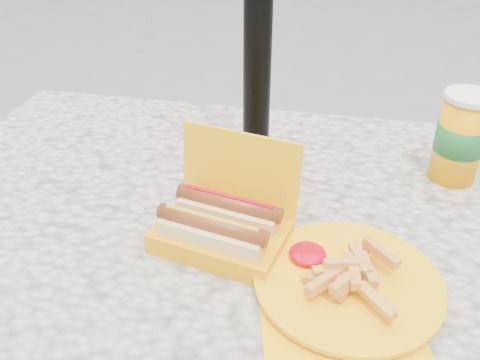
# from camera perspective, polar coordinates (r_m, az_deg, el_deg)

# --- Properties ---
(picnic_table) EXTENTS (1.20, 0.80, 0.75)m
(picnic_table) POSITION_cam_1_polar(r_m,az_deg,el_deg) (0.94, -0.07, -8.39)
(picnic_table) COLOR beige
(picnic_table) RESTS_ON ground
(hotdog_box) EXTENTS (0.22, 0.18, 0.16)m
(hotdog_box) POSITION_cam_1_polar(r_m,az_deg,el_deg) (0.77, -1.99, -5.07)
(hotdog_box) COLOR #FFB406
(hotdog_box) RESTS_ON picnic_table
(fries_plate) EXTENTS (0.26, 0.37, 0.05)m
(fries_plate) POSITION_cam_1_polar(r_m,az_deg,el_deg) (0.72, 11.89, -11.55)
(fries_plate) COLOR #F8B505
(fries_plate) RESTS_ON picnic_table
(soda_cup) EXTENTS (0.09, 0.09, 0.17)m
(soda_cup) POSITION_cam_1_polar(r_m,az_deg,el_deg) (0.99, 23.53, 4.41)
(soda_cup) COLOR #FFA000
(soda_cup) RESTS_ON picnic_table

